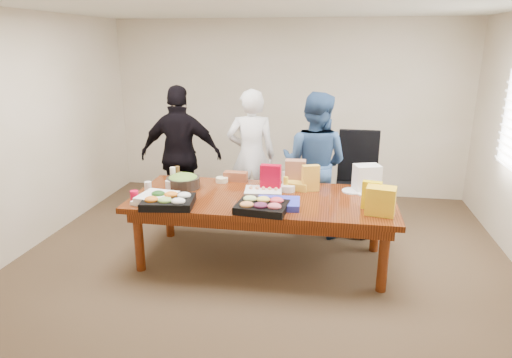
% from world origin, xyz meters
% --- Properties ---
extents(floor, '(5.50, 5.00, 0.02)m').
position_xyz_m(floor, '(0.00, 0.00, -0.01)').
color(floor, '#47301E').
rests_on(floor, ground).
extents(ceiling, '(5.50, 5.00, 0.02)m').
position_xyz_m(ceiling, '(0.00, 0.00, 2.71)').
color(ceiling, white).
rests_on(ceiling, wall_back).
extents(wall_back, '(5.50, 0.04, 2.70)m').
position_xyz_m(wall_back, '(0.00, 2.50, 1.35)').
color(wall_back, beige).
rests_on(wall_back, floor).
extents(wall_front, '(5.50, 0.04, 2.70)m').
position_xyz_m(wall_front, '(0.00, -2.50, 1.35)').
color(wall_front, beige).
rests_on(wall_front, floor).
extents(wall_left, '(0.04, 5.00, 2.70)m').
position_xyz_m(wall_left, '(-2.75, 0.00, 1.35)').
color(wall_left, beige).
rests_on(wall_left, floor).
extents(conference_table, '(2.80, 1.20, 0.75)m').
position_xyz_m(conference_table, '(0.00, 0.00, 0.38)').
color(conference_table, '#4C1C0F').
rests_on(conference_table, floor).
extents(office_chair, '(0.64, 0.64, 1.22)m').
position_xyz_m(office_chair, '(1.05, 1.01, 0.61)').
color(office_chair, black).
rests_on(office_chair, floor).
extents(person_center, '(0.71, 0.52, 1.78)m').
position_xyz_m(person_center, '(-0.35, 1.20, 0.89)').
color(person_center, white).
rests_on(person_center, floor).
extents(person_right, '(1.02, 0.90, 1.78)m').
position_xyz_m(person_right, '(0.50, 0.93, 0.89)').
color(person_right, navy).
rests_on(person_right, floor).
extents(person_left, '(1.11, 0.54, 1.83)m').
position_xyz_m(person_left, '(-1.25, 0.99, 0.91)').
color(person_left, black).
rests_on(person_left, floor).
extents(veggie_tray, '(0.56, 0.47, 0.08)m').
position_xyz_m(veggie_tray, '(-0.90, -0.44, 0.79)').
color(veggie_tray, black).
rests_on(veggie_tray, conference_table).
extents(fruit_tray, '(0.53, 0.43, 0.07)m').
position_xyz_m(fruit_tray, '(0.06, -0.42, 0.79)').
color(fruit_tray, black).
rests_on(fruit_tray, conference_table).
extents(sheet_cake, '(0.42, 0.34, 0.07)m').
position_xyz_m(sheet_cake, '(-0.00, 0.04, 0.78)').
color(sheet_cake, white).
rests_on(sheet_cake, conference_table).
extents(salad_bowl, '(0.46, 0.46, 0.12)m').
position_xyz_m(salad_bowl, '(-0.95, 0.17, 0.81)').
color(salad_bowl, black).
rests_on(salad_bowl, conference_table).
extents(chip_bag_blue, '(0.45, 0.35, 0.06)m').
position_xyz_m(chip_bag_blue, '(0.20, -0.27, 0.78)').
color(chip_bag_blue, '#2D36CA').
rests_on(chip_bag_blue, conference_table).
extents(chip_bag_red, '(0.22, 0.10, 0.32)m').
position_xyz_m(chip_bag_red, '(0.07, 0.13, 0.91)').
color(chip_bag_red, '#AD001D').
rests_on(chip_bag_red, conference_table).
extents(chip_bag_yellow, '(0.20, 0.11, 0.28)m').
position_xyz_m(chip_bag_yellow, '(1.12, -0.17, 0.89)').
color(chip_bag_yellow, '#E4C107').
rests_on(chip_bag_yellow, conference_table).
extents(chip_bag_orange, '(0.21, 0.14, 0.29)m').
position_xyz_m(chip_bag_orange, '(0.49, 0.30, 0.90)').
color(chip_bag_orange, gold).
rests_on(chip_bag_orange, conference_table).
extents(mayo_jar, '(0.12, 0.12, 0.15)m').
position_xyz_m(mayo_jar, '(0.20, 0.49, 0.83)').
color(mayo_jar, white).
rests_on(mayo_jar, conference_table).
extents(mustard_bottle, '(0.06, 0.06, 0.16)m').
position_xyz_m(mustard_bottle, '(0.22, 0.27, 0.83)').
color(mustard_bottle, gold).
rests_on(mustard_bottle, conference_table).
extents(dressing_bottle, '(0.07, 0.07, 0.18)m').
position_xyz_m(dressing_bottle, '(-1.09, 0.39, 0.84)').
color(dressing_bottle, brown).
rests_on(dressing_bottle, conference_table).
extents(ranch_bottle, '(0.08, 0.08, 0.19)m').
position_xyz_m(ranch_bottle, '(-1.12, 0.30, 0.85)').
color(ranch_bottle, white).
rests_on(ranch_bottle, conference_table).
extents(banana_bunch, '(0.28, 0.21, 0.09)m').
position_xyz_m(banana_bunch, '(0.34, 0.31, 0.79)').
color(banana_bunch, gold).
rests_on(banana_bunch, conference_table).
extents(bread_loaf, '(0.28, 0.13, 0.11)m').
position_xyz_m(bread_loaf, '(-0.41, 0.52, 0.81)').
color(bread_loaf, brown).
rests_on(bread_loaf, conference_table).
extents(kraft_bag, '(0.24, 0.14, 0.30)m').
position_xyz_m(kraft_bag, '(0.31, 0.46, 0.90)').
color(kraft_bag, '#9C6348').
rests_on(kraft_bag, conference_table).
extents(red_cup, '(0.09, 0.09, 0.11)m').
position_xyz_m(red_cup, '(-1.30, -0.36, 0.81)').
color(red_cup, red).
rests_on(red_cup, conference_table).
extents(clear_cup_a, '(0.09, 0.09, 0.11)m').
position_xyz_m(clear_cup_a, '(-1.29, -0.03, 0.80)').
color(clear_cup_a, silver).
rests_on(clear_cup_a, conference_table).
extents(clear_cup_b, '(0.10, 0.10, 0.12)m').
position_xyz_m(clear_cup_b, '(-1.07, 0.03, 0.81)').
color(clear_cup_b, silver).
rests_on(clear_cup_b, conference_table).
extents(pizza_box_lower, '(0.42, 0.42, 0.04)m').
position_xyz_m(pizza_box_lower, '(-1.08, -0.35, 0.77)').
color(pizza_box_lower, white).
rests_on(pizza_box_lower, conference_table).
extents(pizza_box_upper, '(0.40, 0.40, 0.04)m').
position_xyz_m(pizza_box_upper, '(-1.06, -0.35, 0.81)').
color(pizza_box_upper, white).
rests_on(pizza_box_upper, pizza_box_lower).
extents(plate_a, '(0.36, 0.36, 0.02)m').
position_xyz_m(plate_a, '(1.13, 0.31, 0.76)').
color(plate_a, white).
rests_on(plate_a, conference_table).
extents(plate_b, '(0.27, 0.27, 0.01)m').
position_xyz_m(plate_b, '(0.96, 0.34, 0.76)').
color(plate_b, white).
rests_on(plate_b, conference_table).
extents(dip_bowl_a, '(0.17, 0.17, 0.07)m').
position_xyz_m(dip_bowl_a, '(0.25, 0.25, 0.78)').
color(dip_bowl_a, silver).
rests_on(dip_bowl_a, conference_table).
extents(dip_bowl_b, '(0.17, 0.17, 0.06)m').
position_xyz_m(dip_bowl_b, '(-0.56, 0.44, 0.78)').
color(dip_bowl_b, beige).
rests_on(dip_bowl_b, conference_table).
extents(grocery_bag_white, '(0.32, 0.27, 0.29)m').
position_xyz_m(grocery_bag_white, '(1.11, 0.41, 0.90)').
color(grocery_bag_white, white).
rests_on(grocery_bag_white, conference_table).
extents(grocery_bag_yellow, '(0.30, 0.24, 0.27)m').
position_xyz_m(grocery_bag_yellow, '(1.19, -0.31, 0.89)').
color(grocery_bag_yellow, yellow).
rests_on(grocery_bag_yellow, conference_table).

